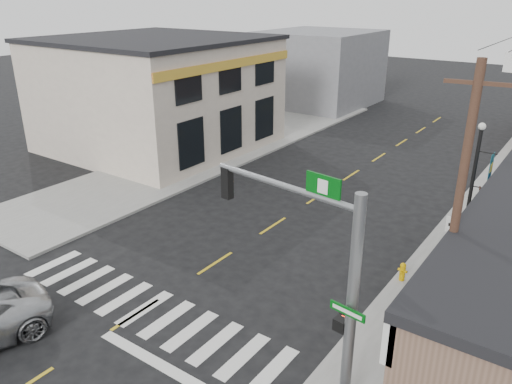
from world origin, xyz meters
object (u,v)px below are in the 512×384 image
Objects in this scene: bare_tree at (503,203)px; utility_pole_near at (454,227)px; fire_hydrant at (403,271)px; guide_sign at (473,241)px; lamp_post at (474,181)px; traffic_signal_pole at (325,276)px.

bare_tree is 3.98m from utility_pole_near.
guide_sign is at bearing 29.87° from fire_hydrant.
lamp_post reaches higher than guide_sign.
utility_pole_near is (2.22, -3.73, 3.84)m from fire_hydrant.
lamp_post is 1.14× the size of bare_tree.
utility_pole_near is (1.00, -7.04, 1.19)m from lamp_post.
traffic_signal_pole is at bearing -83.78° from guide_sign.
bare_tree is at bearing 3.57° from fire_hydrant.
traffic_signal_pole reaches higher than bare_tree.
guide_sign is 0.49× the size of lamp_post.
guide_sign is 2.55m from fire_hydrant.
guide_sign is at bearing -77.31° from lamp_post.
guide_sign is 0.56× the size of bare_tree.
bare_tree is (1.47, -3.14, 0.57)m from lamp_post.
fire_hydrant is 4.20m from bare_tree.
bare_tree is 0.56× the size of utility_pole_near.
fire_hydrant is at bearing 99.51° from traffic_signal_pole.
fire_hydrant is at bearing -176.43° from bare_tree.
bare_tree is (2.69, 0.17, 3.22)m from fire_hydrant.
utility_pole_near is (2.01, 2.76, 0.72)m from traffic_signal_pole.
bare_tree reaches higher than guide_sign.
guide_sign is 2.68m from lamp_post.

